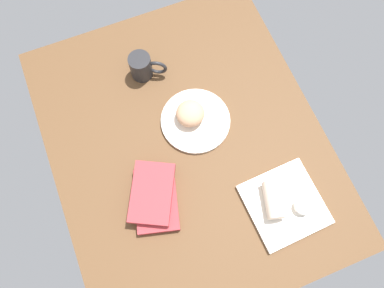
% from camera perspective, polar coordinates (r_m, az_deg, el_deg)
% --- Properties ---
extents(dining_table, '(1.10, 0.90, 0.04)m').
position_cam_1_polar(dining_table, '(1.28, -0.75, -0.15)').
color(dining_table, brown).
rests_on(dining_table, ground).
extents(round_plate, '(0.24, 0.24, 0.01)m').
position_cam_1_polar(round_plate, '(1.29, 0.53, 3.54)').
color(round_plate, silver).
rests_on(round_plate, dining_table).
extents(scone_pastry, '(0.13, 0.13, 0.06)m').
position_cam_1_polar(scone_pastry, '(1.26, -0.26, 4.67)').
color(scone_pastry, tan).
rests_on(scone_pastry, round_plate).
extents(square_plate, '(0.24, 0.24, 0.02)m').
position_cam_1_polar(square_plate, '(1.24, 13.85, -8.89)').
color(square_plate, silver).
rests_on(square_plate, dining_table).
extents(sauce_cup, '(0.05, 0.05, 0.03)m').
position_cam_1_polar(sauce_cup, '(1.23, 16.45, -9.06)').
color(sauce_cup, silver).
rests_on(sauce_cup, square_plate).
extents(breakfast_wrap, '(0.13, 0.09, 0.06)m').
position_cam_1_polar(breakfast_wrap, '(1.20, 12.31, -8.27)').
color(breakfast_wrap, beige).
rests_on(breakfast_wrap, square_plate).
extents(book_stack, '(0.25, 0.20, 0.06)m').
position_cam_1_polar(book_stack, '(1.20, -5.74, -8.00)').
color(book_stack, '#A53338').
rests_on(book_stack, dining_table).
extents(coffee_mug, '(0.09, 0.12, 0.10)m').
position_cam_1_polar(coffee_mug, '(1.34, -7.59, 11.60)').
color(coffee_mug, '#262628').
rests_on(coffee_mug, dining_table).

